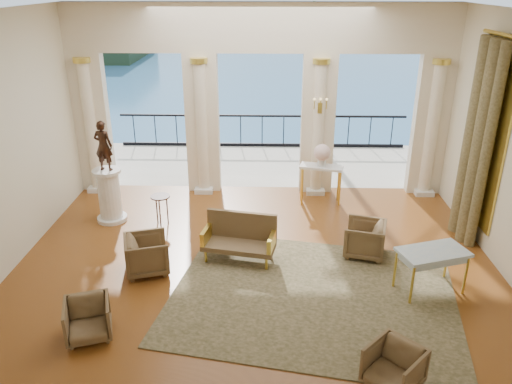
{
  "coord_description": "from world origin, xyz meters",
  "views": [
    {
      "loc": [
        0.24,
        -7.92,
        4.97
      ],
      "look_at": [
        -0.0,
        0.6,
        1.31
      ],
      "focal_mm": 35.0,
      "sensor_mm": 36.0,
      "label": 1
    }
  ],
  "objects_px": {
    "settee": "(240,237)",
    "game_table": "(433,255)",
    "armchair_d": "(147,252)",
    "side_table": "(160,200)",
    "armchair_a": "(88,318)",
    "pedestal": "(110,196)",
    "armchair_c": "(365,237)",
    "statue": "(103,146)",
    "console_table": "(321,172)",
    "armchair_b": "(394,365)"
  },
  "relations": [
    {
      "from": "settee",
      "to": "game_table",
      "type": "height_order",
      "value": "settee"
    },
    {
      "from": "armchair_d",
      "to": "side_table",
      "type": "height_order",
      "value": "armchair_d"
    },
    {
      "from": "armchair_a",
      "to": "settee",
      "type": "height_order",
      "value": "settee"
    },
    {
      "from": "pedestal",
      "to": "side_table",
      "type": "bearing_deg",
      "value": -8.92
    },
    {
      "from": "armchair_a",
      "to": "armchair_c",
      "type": "distance_m",
      "value": 5.2
    },
    {
      "from": "game_table",
      "to": "statue",
      "type": "xyz_separation_m",
      "value": [
        -6.25,
        2.56,
        1.04
      ]
    },
    {
      "from": "statue",
      "to": "side_table",
      "type": "distance_m",
      "value": 1.65
    },
    {
      "from": "game_table",
      "to": "side_table",
      "type": "xyz_separation_m",
      "value": [
        -5.1,
        2.38,
        -0.12
      ]
    },
    {
      "from": "game_table",
      "to": "console_table",
      "type": "distance_m",
      "value": 3.94
    },
    {
      "from": "settee",
      "to": "armchair_b",
      "type": "bearing_deg",
      "value": -44.4
    },
    {
      "from": "armchair_d",
      "to": "game_table",
      "type": "bearing_deg",
      "value": -112.39
    },
    {
      "from": "console_table",
      "to": "side_table",
      "type": "bearing_deg",
      "value": -146.64
    },
    {
      "from": "armchair_a",
      "to": "pedestal",
      "type": "relative_size",
      "value": 0.56
    },
    {
      "from": "armchair_a",
      "to": "armchair_b",
      "type": "relative_size",
      "value": 1.01
    },
    {
      "from": "pedestal",
      "to": "armchair_c",
      "type": "bearing_deg",
      "value": -14.29
    },
    {
      "from": "settee",
      "to": "game_table",
      "type": "bearing_deg",
      "value": -5.57
    },
    {
      "from": "armchair_b",
      "to": "statue",
      "type": "relative_size",
      "value": 0.61
    },
    {
      "from": "settee",
      "to": "console_table",
      "type": "height_order",
      "value": "console_table"
    },
    {
      "from": "armchair_a",
      "to": "side_table",
      "type": "xyz_separation_m",
      "value": [
        0.34,
        3.73,
        0.25
      ]
    },
    {
      "from": "console_table",
      "to": "game_table",
      "type": "bearing_deg",
      "value": -53.0
    },
    {
      "from": "armchair_b",
      "to": "armchair_c",
      "type": "height_order",
      "value": "armchair_c"
    },
    {
      "from": "pedestal",
      "to": "statue",
      "type": "relative_size",
      "value": 1.11
    },
    {
      "from": "game_table",
      "to": "armchair_a",
      "type": "bearing_deg",
      "value": 175.76
    },
    {
      "from": "armchair_a",
      "to": "settee",
      "type": "relative_size",
      "value": 0.46
    },
    {
      "from": "pedestal",
      "to": "side_table",
      "type": "distance_m",
      "value": 1.17
    },
    {
      "from": "statue",
      "to": "pedestal",
      "type": "bearing_deg",
      "value": -80.09
    },
    {
      "from": "statue",
      "to": "armchair_d",
      "type": "bearing_deg",
      "value": 131.67
    },
    {
      "from": "armchair_c",
      "to": "side_table",
      "type": "relative_size",
      "value": 1.11
    },
    {
      "from": "settee",
      "to": "game_table",
      "type": "distance_m",
      "value": 3.46
    },
    {
      "from": "armchair_b",
      "to": "console_table",
      "type": "bearing_deg",
      "value": 138.27
    },
    {
      "from": "settee",
      "to": "console_table",
      "type": "bearing_deg",
      "value": 67.41
    },
    {
      "from": "game_table",
      "to": "armchair_d",
      "type": "bearing_deg",
      "value": 156.19
    },
    {
      "from": "armchair_d",
      "to": "pedestal",
      "type": "bearing_deg",
      "value": 14.97
    },
    {
      "from": "armchair_c",
      "to": "settee",
      "type": "bearing_deg",
      "value": -70.5
    },
    {
      "from": "armchair_c",
      "to": "side_table",
      "type": "distance_m",
      "value": 4.36
    },
    {
      "from": "armchair_b",
      "to": "armchair_d",
      "type": "relative_size",
      "value": 0.86
    },
    {
      "from": "armchair_a",
      "to": "statue",
      "type": "bearing_deg",
      "value": 83.68
    },
    {
      "from": "side_table",
      "to": "statue",
      "type": "bearing_deg",
      "value": 171.08
    },
    {
      "from": "armchair_b",
      "to": "armchair_c",
      "type": "distance_m",
      "value": 3.43
    },
    {
      "from": "armchair_d",
      "to": "side_table",
      "type": "xyz_separation_m",
      "value": [
        -0.12,
        1.89,
        0.2
      ]
    },
    {
      "from": "armchair_b",
      "to": "pedestal",
      "type": "distance_m",
      "value": 7.03
    },
    {
      "from": "console_table",
      "to": "armchair_a",
      "type": "bearing_deg",
      "value": -114.04
    },
    {
      "from": "armchair_c",
      "to": "game_table",
      "type": "xyz_separation_m",
      "value": [
        0.9,
        -1.2,
        0.32
      ]
    },
    {
      "from": "armchair_b",
      "to": "side_table",
      "type": "relative_size",
      "value": 0.97
    },
    {
      "from": "armchair_b",
      "to": "pedestal",
      "type": "relative_size",
      "value": 0.55
    },
    {
      "from": "armchair_b",
      "to": "game_table",
      "type": "height_order",
      "value": "game_table"
    },
    {
      "from": "settee",
      "to": "console_table",
      "type": "distance_m",
      "value": 3.18
    },
    {
      "from": "armchair_d",
      "to": "statue",
      "type": "xyz_separation_m",
      "value": [
        -1.28,
        2.07,
        1.35
      ]
    },
    {
      "from": "armchair_a",
      "to": "game_table",
      "type": "height_order",
      "value": "game_table"
    },
    {
      "from": "armchair_b",
      "to": "settee",
      "type": "distance_m",
      "value": 3.91
    }
  ]
}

